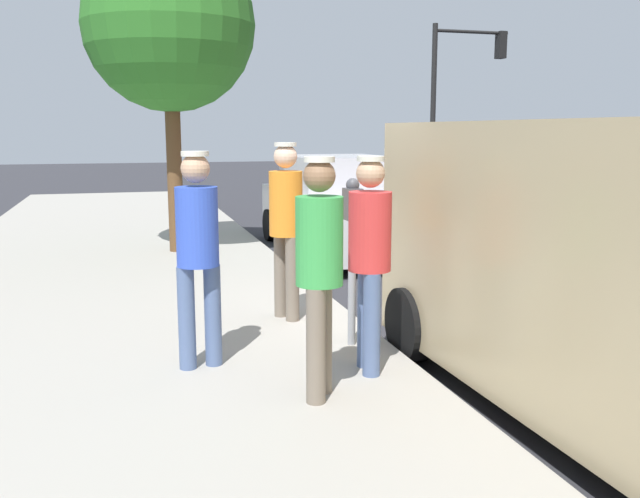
{
  "coord_description": "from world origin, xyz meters",
  "views": [
    {
      "loc": [
        3.31,
        6.57,
        2.08
      ],
      "look_at": [
        1.65,
        0.83,
        1.05
      ],
      "focal_mm": 38.6,
      "sensor_mm": 36.0,
      "label": 1
    }
  ],
  "objects_px": {
    "pedestrian_in_blue": "(198,245)",
    "parked_sedan_behind": "(340,209)",
    "traffic_light_corner": "(459,82)",
    "parking_meter_near": "(352,233)",
    "pedestrian_in_green": "(319,262)",
    "street_tree": "(169,26)",
    "pedestrian_in_red": "(370,250)",
    "pedestrian_in_orange": "(286,218)"
  },
  "relations": [
    {
      "from": "pedestrian_in_blue",
      "to": "street_tree",
      "type": "xyz_separation_m",
      "value": [
        -0.26,
        -5.71,
        2.49
      ]
    },
    {
      "from": "pedestrian_in_orange",
      "to": "parking_meter_near",
      "type": "bearing_deg",
      "value": 109.54
    },
    {
      "from": "parked_sedan_behind",
      "to": "street_tree",
      "type": "xyz_separation_m",
      "value": [
        2.78,
        -0.03,
        2.92
      ]
    },
    {
      "from": "pedestrian_in_red",
      "to": "pedestrian_in_green",
      "type": "distance_m",
      "value": 0.69
    },
    {
      "from": "pedestrian_in_green",
      "to": "street_tree",
      "type": "relative_size",
      "value": 0.36
    },
    {
      "from": "pedestrian_in_blue",
      "to": "parking_meter_near",
      "type": "bearing_deg",
      "value": -170.83
    },
    {
      "from": "pedestrian_in_orange",
      "to": "traffic_light_corner",
      "type": "xyz_separation_m",
      "value": [
        -8.37,
        -12.56,
        2.31
      ]
    },
    {
      "from": "pedestrian_in_red",
      "to": "pedestrian_in_blue",
      "type": "distance_m",
      "value": 1.38
    },
    {
      "from": "pedestrian_in_red",
      "to": "pedestrian_in_orange",
      "type": "relative_size",
      "value": 0.96
    },
    {
      "from": "pedestrian_in_red",
      "to": "traffic_light_corner",
      "type": "height_order",
      "value": "traffic_light_corner"
    },
    {
      "from": "pedestrian_in_green",
      "to": "pedestrian_in_blue",
      "type": "bearing_deg",
      "value": -49.97
    },
    {
      "from": "pedestrian_in_orange",
      "to": "parked_sedan_behind",
      "type": "height_order",
      "value": "pedestrian_in_orange"
    },
    {
      "from": "parking_meter_near",
      "to": "pedestrian_in_blue",
      "type": "distance_m",
      "value": 1.41
    },
    {
      "from": "parking_meter_near",
      "to": "pedestrian_in_orange",
      "type": "bearing_deg",
      "value": -70.46
    },
    {
      "from": "street_tree",
      "to": "parking_meter_near",
      "type": "bearing_deg",
      "value": 101.69
    },
    {
      "from": "pedestrian_in_green",
      "to": "pedestrian_in_blue",
      "type": "relative_size",
      "value": 0.99
    },
    {
      "from": "pedestrian_in_blue",
      "to": "street_tree",
      "type": "distance_m",
      "value": 6.24
    },
    {
      "from": "pedestrian_in_red",
      "to": "parked_sedan_behind",
      "type": "distance_m",
      "value": 6.41
    },
    {
      "from": "parking_meter_near",
      "to": "pedestrian_in_red",
      "type": "relative_size",
      "value": 0.88
    },
    {
      "from": "pedestrian_in_red",
      "to": "street_tree",
      "type": "distance_m",
      "value": 6.77
    },
    {
      "from": "pedestrian_in_orange",
      "to": "pedestrian_in_green",
      "type": "relative_size",
      "value": 1.03
    },
    {
      "from": "street_tree",
      "to": "traffic_light_corner",
      "type": "bearing_deg",
      "value": -138.45
    },
    {
      "from": "pedestrian_in_blue",
      "to": "parked_sedan_behind",
      "type": "bearing_deg",
      "value": -118.07
    },
    {
      "from": "pedestrian_in_red",
      "to": "parked_sedan_behind",
      "type": "xyz_separation_m",
      "value": [
        -1.73,
        -6.16,
        -0.4
      ]
    },
    {
      "from": "pedestrian_in_red",
      "to": "parking_meter_near",
      "type": "bearing_deg",
      "value": -97.6
    },
    {
      "from": "pedestrian_in_green",
      "to": "traffic_light_corner",
      "type": "bearing_deg",
      "value": -120.39
    },
    {
      "from": "parking_meter_near",
      "to": "pedestrian_in_blue",
      "type": "relative_size",
      "value": 0.86
    },
    {
      "from": "pedestrian_in_blue",
      "to": "traffic_light_corner",
      "type": "xyz_separation_m",
      "value": [
        -9.39,
        -13.81,
        2.34
      ]
    },
    {
      "from": "parked_sedan_behind",
      "to": "street_tree",
      "type": "distance_m",
      "value": 4.03
    },
    {
      "from": "parking_meter_near",
      "to": "pedestrian_in_blue",
      "type": "xyz_separation_m",
      "value": [
        1.39,
        0.22,
        -0.01
      ]
    },
    {
      "from": "pedestrian_in_orange",
      "to": "pedestrian_in_green",
      "type": "height_order",
      "value": "pedestrian_in_orange"
    },
    {
      "from": "parking_meter_near",
      "to": "traffic_light_corner",
      "type": "bearing_deg",
      "value": -120.49
    },
    {
      "from": "pedestrian_in_red",
      "to": "pedestrian_in_orange",
      "type": "bearing_deg",
      "value": -81.11
    },
    {
      "from": "pedestrian_in_orange",
      "to": "pedestrian_in_green",
      "type": "distance_m",
      "value": 2.17
    },
    {
      "from": "pedestrian_in_orange",
      "to": "street_tree",
      "type": "distance_m",
      "value": 5.16
    },
    {
      "from": "parking_meter_near",
      "to": "pedestrian_in_orange",
      "type": "distance_m",
      "value": 1.09
    },
    {
      "from": "parking_meter_near",
      "to": "street_tree",
      "type": "bearing_deg",
      "value": -78.31
    },
    {
      "from": "pedestrian_in_green",
      "to": "pedestrian_in_blue",
      "type": "xyz_separation_m",
      "value": [
        0.76,
        -0.91,
        0.01
      ]
    },
    {
      "from": "pedestrian_in_blue",
      "to": "traffic_light_corner",
      "type": "relative_size",
      "value": 0.34
    },
    {
      "from": "pedestrian_in_green",
      "to": "street_tree",
      "type": "distance_m",
      "value": 7.1
    },
    {
      "from": "parking_meter_near",
      "to": "pedestrian_in_red",
      "type": "height_order",
      "value": "pedestrian_in_red"
    },
    {
      "from": "pedestrian_in_red",
      "to": "pedestrian_in_orange",
      "type": "height_order",
      "value": "pedestrian_in_orange"
    }
  ]
}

